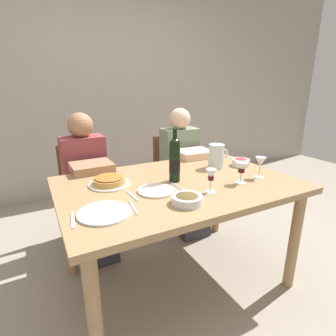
{
  "coord_description": "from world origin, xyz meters",
  "views": [
    {
      "loc": [
        -0.81,
        -1.4,
        1.37
      ],
      "look_at": [
        -0.08,
        -0.01,
        0.87
      ],
      "focal_mm": 28.4,
      "sensor_mm": 36.0,
      "label": 1
    }
  ],
  "objects": [
    {
      "name": "chair_right",
      "position": [
        0.45,
        0.88,
        0.5
      ],
      "size": [
        0.42,
        0.42,
        0.87
      ],
      "rotation": [
        0.0,
        0.0,
        3.09
      ],
      "color": "brown",
      "rests_on": "ground"
    },
    {
      "name": "water_pitcher",
      "position": [
        0.41,
        0.14,
        0.84
      ],
      "size": [
        0.17,
        0.12,
        0.18
      ],
      "color": "silver",
      "rests_on": "dining_table"
    },
    {
      "name": "diner_left",
      "position": [
        -0.45,
        0.66,
        0.62
      ],
      "size": [
        0.34,
        0.51,
        1.16
      ],
      "rotation": [
        0.0,
        0.0,
        3.16
      ],
      "color": "#8E3D42",
      "rests_on": "ground"
    },
    {
      "name": "ground_plane",
      "position": [
        0.0,
        0.0,
        0.0
      ],
      "size": [
        8.0,
        8.0,
        0.0
      ],
      "primitive_type": "plane",
      "color": "gray"
    },
    {
      "name": "baked_tart",
      "position": [
        -0.41,
        0.16,
        0.79
      ],
      "size": [
        0.26,
        0.26,
        0.06
      ],
      "color": "silver",
      "rests_on": "dining_table"
    },
    {
      "name": "salad_bowl",
      "position": [
        0.62,
        0.09,
        0.79
      ],
      "size": [
        0.13,
        0.13,
        0.06
      ],
      "color": "silver",
      "rests_on": "dining_table"
    },
    {
      "name": "wine_glass_right_diner",
      "position": [
        0.08,
        -0.23,
        0.86
      ],
      "size": [
        0.06,
        0.06,
        0.14
      ],
      "color": "silver",
      "rests_on": "dining_table"
    },
    {
      "name": "dining_table",
      "position": [
        0.0,
        0.0,
        0.67
      ],
      "size": [
        1.5,
        1.0,
        0.76
      ],
      "color": "#9E7A51",
      "rests_on": "ground"
    },
    {
      "name": "dinner_plate_right_setting",
      "position": [
        -0.19,
        -0.08,
        0.77
      ],
      "size": [
        0.22,
        0.22,
        0.01
      ],
      "primitive_type": "cylinder",
      "color": "silver",
      "rests_on": "dining_table"
    },
    {
      "name": "chair_left",
      "position": [
        -0.45,
        0.9,
        0.5
      ],
      "size": [
        0.41,
        0.41,
        0.87
      ],
      "rotation": [
        0.0,
        0.0,
        3.16
      ],
      "color": "brown",
      "rests_on": "ground"
    },
    {
      "name": "wine_bottle",
      "position": [
        -0.01,
        0.03,
        0.9
      ],
      "size": [
        0.07,
        0.07,
        0.35
      ],
      "color": "black",
      "rests_on": "dining_table"
    },
    {
      "name": "diner_right",
      "position": [
        0.44,
        0.64,
        0.62
      ],
      "size": [
        0.35,
        0.51,
        1.16
      ],
      "rotation": [
        0.0,
        0.0,
        3.09
      ],
      "color": "gray",
      "rests_on": "ground"
    },
    {
      "name": "knife_right_setting",
      "position": [
        -0.04,
        -0.08,
        0.76
      ],
      "size": [
        0.02,
        0.18,
        0.0
      ],
      "primitive_type": "cube",
      "rotation": [
        0.0,
        0.0,
        1.6
      ],
      "color": "silver",
      "rests_on": "dining_table"
    },
    {
      "name": "wine_glass_left_diner",
      "position": [
        0.53,
        -0.18,
        0.86
      ],
      "size": [
        0.07,
        0.07,
        0.14
      ],
      "color": "silver",
      "rests_on": "dining_table"
    },
    {
      "name": "wine_glass_centre",
      "position": [
        0.35,
        -0.2,
        0.86
      ],
      "size": [
        0.07,
        0.07,
        0.14
      ],
      "color": "silver",
      "rests_on": "dining_table"
    },
    {
      "name": "back_wall",
      "position": [
        0.0,
        2.02,
        1.4
      ],
      "size": [
        8.0,
        0.1,
        2.8
      ],
      "primitive_type": "cube",
      "color": "#A3998E",
      "rests_on": "ground"
    },
    {
      "name": "fork_left_setting",
      "position": [
        -0.69,
        -0.22,
        0.76
      ],
      "size": [
        0.03,
        0.16,
        0.0
      ],
      "primitive_type": "cube",
      "rotation": [
        0.0,
        0.0,
        1.44
      ],
      "color": "silver",
      "rests_on": "dining_table"
    },
    {
      "name": "spoon_right_setting",
      "position": [
        -0.34,
        -0.08,
        0.76
      ],
      "size": [
        0.02,
        0.16,
        0.0
      ],
      "primitive_type": "cube",
      "rotation": [
        0.0,
        0.0,
        1.61
      ],
      "color": "silver",
      "rests_on": "dining_table"
    },
    {
      "name": "olive_bowl",
      "position": [
        -0.12,
        -0.3,
        0.79
      ],
      "size": [
        0.17,
        0.17,
        0.05
      ],
      "color": "silver",
      "rests_on": "dining_table"
    },
    {
      "name": "dinner_plate_left_setting",
      "position": [
        -0.54,
        -0.22,
        0.77
      ],
      "size": [
        0.26,
        0.26,
        0.01
      ],
      "primitive_type": "cylinder",
      "color": "silver",
      "rests_on": "dining_table"
    },
    {
      "name": "knife_left_setting",
      "position": [
        -0.39,
        -0.22,
        0.76
      ],
      "size": [
        0.03,
        0.18,
        0.0
      ],
      "primitive_type": "cube",
      "rotation": [
        0.0,
        0.0,
        1.45
      ],
      "color": "silver",
      "rests_on": "dining_table"
    }
  ]
}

